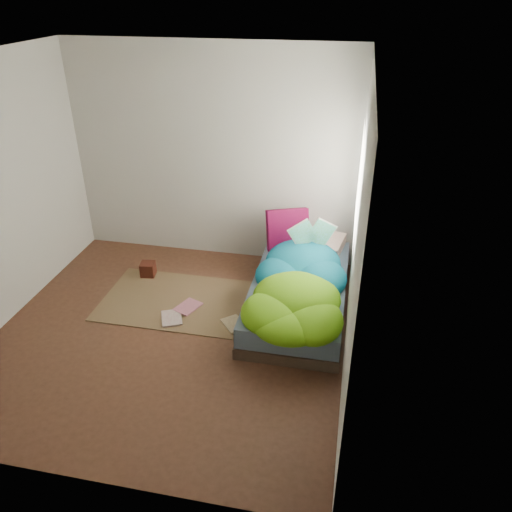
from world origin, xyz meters
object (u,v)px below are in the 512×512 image
(bed, at_px, (299,293))
(pillow_magenta, at_px, (288,230))
(open_book, at_px, (313,225))
(wooden_box, at_px, (148,269))
(floor_book_a, at_px, (162,319))
(floor_book_b, at_px, (181,304))

(bed, height_order, pillow_magenta, pillow_magenta)
(pillow_magenta, distance_m, open_book, 0.49)
(pillow_magenta, height_order, open_book, open_book)
(bed, relative_size, pillow_magenta, 4.13)
(open_book, distance_m, wooden_box, 2.07)
(pillow_magenta, bearing_deg, floor_book_a, -153.84)
(floor_book_b, bearing_deg, bed, 33.75)
(pillow_magenta, xyz_separation_m, open_book, (0.31, -0.30, 0.23))
(wooden_box, xyz_separation_m, floor_book_a, (0.49, -0.84, -0.07))
(wooden_box, height_order, floor_book_a, wooden_box)
(bed, xyz_separation_m, floor_book_b, (-1.27, -0.25, -0.14))
(floor_book_a, bearing_deg, floor_book_b, 47.82)
(open_book, bearing_deg, pillow_magenta, 115.37)
(open_book, bearing_deg, floor_book_a, -167.75)
(pillow_magenta, height_order, floor_book_a, pillow_magenta)
(floor_book_b, bearing_deg, open_book, 48.02)
(bed, height_order, floor_book_a, bed)
(wooden_box, relative_size, floor_book_a, 0.58)
(wooden_box, xyz_separation_m, floor_book_b, (0.59, -0.53, -0.07))
(floor_book_b, bearing_deg, floor_book_a, -86.24)
(open_book, height_order, floor_book_a, open_book)
(pillow_magenta, relative_size, floor_book_a, 1.71)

